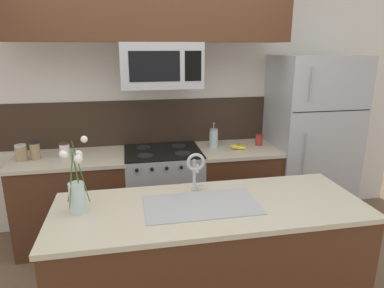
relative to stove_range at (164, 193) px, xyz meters
name	(u,v)px	position (x,y,z in m)	size (l,w,h in m)	color
ground_plane	(177,288)	(0.00, -0.90, -0.46)	(10.00, 10.00, 0.00)	brown
rear_partition	(185,106)	(0.30, 0.38, 0.84)	(5.20, 0.10, 2.60)	silver
splash_band	(159,122)	(0.00, 0.32, 0.69)	(3.64, 0.01, 0.48)	#332319
back_counter_left	(74,200)	(-0.90, 0.00, -0.01)	(1.07, 0.65, 0.91)	#4C2B19
back_counter_right	(236,188)	(0.78, 0.00, -0.01)	(0.84, 0.65, 0.91)	#4C2B19
stove_range	(164,193)	(0.00, 0.00, 0.00)	(0.76, 0.64, 0.93)	#A8AAAF
microwave	(161,65)	(0.00, -0.02, 1.30)	(0.74, 0.40, 0.41)	#A8AAAF
upper_cabinet_band	(147,6)	(-0.11, -0.05, 1.81)	(2.60, 0.34, 0.60)	#4C2B19
refrigerator	(309,142)	(1.61, 0.02, 0.46)	(0.85, 0.74, 1.85)	#A8AAAF
storage_jar_tall	(21,153)	(-1.32, -0.02, 0.52)	(0.10, 0.10, 0.15)	#997F5B
storage_jar_medium	(35,150)	(-1.20, 0.00, 0.53)	(0.09, 0.09, 0.17)	#997F5B
storage_jar_short	(65,150)	(-0.94, 0.02, 0.52)	(0.10, 0.10, 0.14)	silver
banana_bunch	(239,147)	(0.78, -0.06, 0.47)	(0.19, 0.12, 0.08)	yellow
french_press	(214,138)	(0.54, 0.06, 0.55)	(0.09, 0.09, 0.27)	silver
coffee_tin	(259,140)	(1.04, 0.05, 0.50)	(0.08, 0.08, 0.11)	#B22D23
island_counter	(209,263)	(0.18, -1.25, -0.01)	(2.09, 0.79, 0.91)	#4C2B19
kitchen_sink	(201,215)	(0.12, -1.25, 0.38)	(0.76, 0.42, 0.16)	#ADAFB5
sink_faucet	(195,167)	(0.12, -1.04, 0.65)	(0.14, 0.14, 0.31)	#B7BABF
flower_vase	(77,191)	(-0.67, -1.19, 0.59)	(0.18, 0.16, 0.50)	silver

